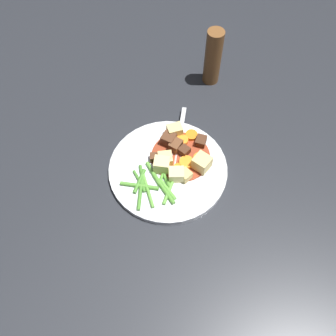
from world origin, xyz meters
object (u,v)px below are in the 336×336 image
object	(u,v)px
potato_chunk_1	(175,131)
fork	(179,139)
carrot_slice_2	(186,163)
meat_chunk_0	(169,139)
carrot_slice_0	(191,136)
carrot_slice_3	(201,160)
meat_chunk_2	(184,151)
potato_chunk_2	(176,174)
meat_chunk_1	(154,158)
potato_chunk_4	(162,165)
dinner_plate	(168,169)
carrot_slice_4	(182,141)
meat_chunk_3	(201,141)
pepper_mill	(213,57)
carrot_slice_1	(179,169)
potato_chunk_0	(202,163)
potato_chunk_5	(185,175)
meat_chunk_4	(176,146)
potato_chunk_3	(165,159)

from	to	relation	value
potato_chunk_1	fork	xyz separation A→B (m)	(-0.00, -0.02, -0.01)
carrot_slice_2	meat_chunk_0	world-z (taller)	meat_chunk_0
carrot_slice_0	carrot_slice_3	distance (m)	0.07
meat_chunk_2	potato_chunk_1	bearing A→B (deg)	65.23
potato_chunk_2	meat_chunk_1	xyz separation A→B (m)	(-0.00, 0.07, -0.00)
meat_chunk_0	potato_chunk_4	bearing A→B (deg)	-148.37
dinner_plate	potato_chunk_4	bearing A→B (deg)	142.32
carrot_slice_0	meat_chunk_0	xyz separation A→B (m)	(-0.05, 0.03, 0.01)
carrot_slice_2	potato_chunk_1	xyz separation A→B (m)	(0.04, 0.07, 0.01)
carrot_slice_4	potato_chunk_2	distance (m)	0.09
carrot_slice_2	carrot_slice_4	size ratio (longest dim) A/B	1.17
meat_chunk_3	carrot_slice_3	bearing A→B (deg)	-137.90
potato_chunk_2	pepper_mill	world-z (taller)	pepper_mill
carrot_slice_4	fork	bearing A→B (deg)	87.86
carrot_slice_1	potato_chunk_0	bearing A→B (deg)	-36.40
carrot_slice_0	meat_chunk_3	distance (m)	0.03
potato_chunk_0	potato_chunk_1	size ratio (longest dim) A/B	1.05
potato_chunk_5	meat_chunk_4	size ratio (longest dim) A/B	0.82
meat_chunk_1	meat_chunk_3	bearing A→B (deg)	-24.46
meat_chunk_0	meat_chunk_3	distance (m)	0.07
meat_chunk_4	pepper_mill	distance (m)	0.25
dinner_plate	fork	world-z (taller)	fork
potato_chunk_4	meat_chunk_2	bearing A→B (deg)	-6.71
carrot_slice_4	potato_chunk_2	world-z (taller)	potato_chunk_2
potato_chunk_2	carrot_slice_1	bearing A→B (deg)	25.50
potato_chunk_4	fork	size ratio (longest dim) A/B	0.22
carrot_slice_2	meat_chunk_2	xyz separation A→B (m)	(0.02, 0.02, 0.00)
meat_chunk_2	pepper_mill	world-z (taller)	pepper_mill
carrot_slice_1	potato_chunk_4	size ratio (longest dim) A/B	0.80
meat_chunk_1	meat_chunk_2	distance (m)	0.07
dinner_plate	potato_chunk_3	bearing A→B (deg)	66.73
meat_chunk_1	pepper_mill	bearing A→B (deg)	14.68
meat_chunk_0	meat_chunk_2	world-z (taller)	meat_chunk_0
carrot_slice_1	potato_chunk_5	world-z (taller)	potato_chunk_5
potato_chunk_2	pepper_mill	xyz separation A→B (m)	(0.28, 0.14, 0.05)
carrot_slice_3	meat_chunk_3	size ratio (longest dim) A/B	1.35
potato_chunk_2	fork	distance (m)	0.10
carrot_slice_3	pepper_mill	bearing A→B (deg)	35.59
meat_chunk_1	pepper_mill	distance (m)	0.30
meat_chunk_2	carrot_slice_3	bearing A→B (deg)	-74.05
potato_chunk_0	potato_chunk_4	xyz separation A→B (m)	(-0.06, 0.06, -0.00)
potato_chunk_3	potato_chunk_5	world-z (taller)	potato_chunk_3
carrot_slice_3	pepper_mill	world-z (taller)	pepper_mill
carrot_slice_2	potato_chunk_5	distance (m)	0.04
meat_chunk_0	carrot_slice_1	bearing A→B (deg)	-119.43
dinner_plate	carrot_slice_1	xyz separation A→B (m)	(0.01, -0.02, 0.01)
carrot_slice_0	potato_chunk_3	world-z (taller)	potato_chunk_3
carrot_slice_3	potato_chunk_5	distance (m)	0.06
dinner_plate	potato_chunk_5	bearing A→B (deg)	-80.22
carrot_slice_3	potato_chunk_4	size ratio (longest dim) A/B	1.07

